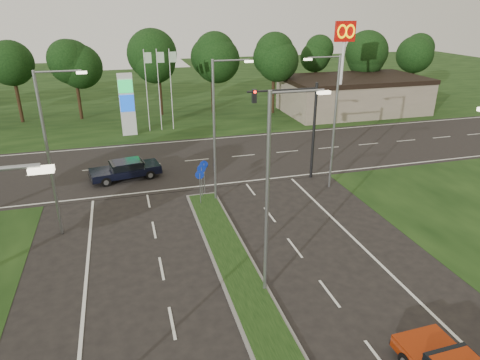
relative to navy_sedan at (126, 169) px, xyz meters
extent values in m
cube|color=black|center=(4.74, 33.55, -0.73)|extent=(160.00, 50.00, 0.02)
cube|color=black|center=(4.74, 2.55, -0.73)|extent=(160.00, 12.00, 0.02)
cube|color=slate|center=(4.74, -17.45, -0.67)|extent=(2.00, 26.00, 0.12)
cube|color=gray|center=(26.74, 14.55, 1.27)|extent=(16.00, 9.00, 4.00)
cylinder|color=gray|center=(5.54, -15.45, 3.77)|extent=(0.16, 0.16, 9.00)
cylinder|color=gray|center=(6.64, -15.45, 8.17)|extent=(2.20, 0.10, 0.10)
cube|color=#FFF2CC|center=(7.74, -15.45, 8.07)|extent=(0.50, 0.22, 0.12)
cylinder|color=gray|center=(5.54, -5.45, 3.77)|extent=(0.16, 0.16, 9.00)
cylinder|color=gray|center=(6.64, -5.45, 8.17)|extent=(2.20, 0.10, 0.10)
cube|color=#FFF2CC|center=(7.74, -5.45, 8.07)|extent=(0.50, 0.22, 0.12)
cube|color=#FFF2CC|center=(-1.56, -21.45, 8.07)|extent=(0.50, 0.22, 0.12)
cylinder|color=gray|center=(-3.76, -7.45, 3.77)|extent=(0.16, 0.16, 9.00)
cylinder|color=gray|center=(-2.66, -7.45, 8.17)|extent=(2.20, 0.10, 0.10)
cube|color=#FFF2CC|center=(-1.56, -7.45, 8.07)|extent=(0.50, 0.22, 0.12)
cylinder|color=gray|center=(13.74, -5.45, 3.77)|extent=(0.16, 0.16, 9.00)
cylinder|color=gray|center=(12.64, -5.45, 8.17)|extent=(2.20, 0.10, 0.10)
cube|color=#FFF2CC|center=(11.54, -5.45, 8.07)|extent=(0.50, 0.22, 0.12)
cylinder|color=black|center=(13.24, -3.45, 2.77)|extent=(0.20, 0.20, 7.00)
cylinder|color=black|center=(10.74, -3.45, 5.87)|extent=(5.00, 0.14, 0.14)
cube|color=black|center=(8.74, -3.45, 5.57)|extent=(0.28, 0.28, 0.90)
sphere|color=#FF190C|center=(8.74, -3.63, 5.87)|extent=(0.20, 0.20, 0.20)
cylinder|color=gray|center=(4.44, -5.95, 0.37)|extent=(0.06, 0.06, 2.20)
cylinder|color=#0C26A5|center=(4.44, -5.95, 1.37)|extent=(0.56, 0.04, 0.56)
cylinder|color=gray|center=(4.74, -4.95, 0.37)|extent=(0.06, 0.06, 2.20)
cylinder|color=#0C26A5|center=(4.74, -4.95, 1.37)|extent=(0.56, 0.04, 0.56)
cylinder|color=gray|center=(5.04, -4.25, 0.37)|extent=(0.06, 0.06, 2.20)
cylinder|color=#0C26A5|center=(5.04, -4.25, 1.37)|extent=(0.56, 0.04, 0.56)
cube|color=silver|center=(0.74, 11.55, 2.27)|extent=(1.40, 0.30, 6.00)
cube|color=#0CA53F|center=(0.74, 11.37, 4.07)|extent=(1.30, 0.08, 1.20)
cube|color=#0C3FBF|center=(0.74, 11.37, 2.47)|extent=(1.30, 0.08, 1.60)
cylinder|color=silver|center=(2.74, 12.55, 3.27)|extent=(0.08, 0.08, 8.00)
cube|color=#B2D8B2|center=(3.09, 12.55, 6.47)|extent=(0.70, 0.02, 1.00)
cylinder|color=silver|center=(3.94, 12.55, 3.27)|extent=(0.08, 0.08, 8.00)
cube|color=#B2D8B2|center=(4.29, 12.55, 6.47)|extent=(0.70, 0.02, 1.00)
cylinder|color=silver|center=(5.14, 12.55, 3.27)|extent=(0.08, 0.08, 8.00)
cube|color=#B2D8B2|center=(5.49, 12.55, 6.47)|extent=(0.70, 0.02, 1.00)
cylinder|color=silver|center=(22.74, 10.55, 4.27)|extent=(0.30, 0.30, 10.00)
cube|color=#BF0C07|center=(22.74, 10.55, 8.67)|extent=(2.20, 0.35, 2.00)
torus|color=#FFC600|center=(22.29, 10.33, 8.67)|extent=(1.06, 0.16, 1.06)
torus|color=#FFC600|center=(23.19, 10.33, 8.67)|extent=(1.06, 0.16, 1.06)
cylinder|color=black|center=(4.74, 18.55, 1.47)|extent=(0.36, 0.36, 4.40)
sphere|color=black|center=(4.74, 18.55, 5.77)|extent=(6.00, 6.00, 6.00)
sphere|color=black|center=(5.04, 18.35, 6.77)|extent=(4.80, 4.80, 4.80)
cylinder|color=black|center=(10.65, -21.01, -0.39)|extent=(0.23, 0.68, 0.67)
cube|color=black|center=(-0.02, 0.00, -0.11)|extent=(5.20, 2.83, 0.50)
cube|color=black|center=(0.07, 0.01, 0.37)|extent=(2.43, 2.06, 0.47)
cube|color=black|center=(0.07, 0.01, 0.61)|extent=(2.03, 1.89, 0.04)
cylinder|color=black|center=(-1.42, -1.19, -0.38)|extent=(0.72, 0.34, 0.69)
cylinder|color=black|center=(-1.74, 0.64, -0.38)|extent=(0.72, 0.34, 0.69)
cylinder|color=black|center=(1.69, -0.65, -0.38)|extent=(0.72, 0.34, 0.69)
cylinder|color=black|center=(1.37, 1.18, -0.38)|extent=(0.72, 0.34, 0.69)
camera|label=1|loc=(0.16, -30.45, 11.23)|focal=32.00mm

